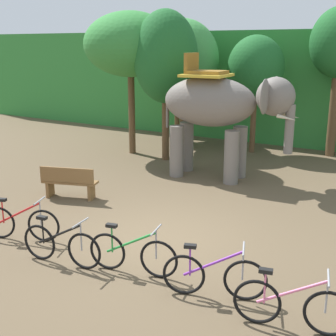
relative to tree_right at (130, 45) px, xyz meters
name	(u,v)px	position (x,y,z in m)	size (l,w,h in m)	color
ground_plane	(157,239)	(5.10, -6.29, -4.01)	(80.00, 80.00, 0.00)	brown
foliage_hedge	(318,85)	(5.10, 7.16, -1.72)	(36.00, 6.00, 4.59)	#338438
tree_right	(130,45)	(0.00, 0.00, 0.00)	(3.36, 3.36, 5.20)	brown
tree_left	(177,60)	(0.19, 3.09, -0.62)	(2.57, 2.57, 4.87)	brown
tree_center_left	(183,59)	(1.05, 2.02, -0.55)	(2.82, 2.82, 5.00)	brown
tree_far_left	(166,58)	(1.63, -0.23, -0.42)	(2.22, 2.22, 5.19)	brown
tree_center	(256,68)	(3.87, 2.52, -0.85)	(2.09, 2.09, 4.38)	brown
elephant	(219,107)	(4.23, -1.38, -1.81)	(4.19, 2.09, 3.78)	slate
bike_red	(21,223)	(2.66, -7.78, -3.63)	(1.61, 0.74, 0.92)	black
bike_black	(61,245)	(4.16, -8.16, -3.63)	(1.70, 0.52, 0.92)	black
bike_green	(132,254)	(5.52, -7.76, -3.63)	(1.68, 0.56, 0.92)	black
bike_purple	(214,276)	(7.12, -7.74, -3.63)	(1.62, 0.73, 0.92)	black
bike_pink	(292,306)	(8.46, -7.95, -3.63)	(1.68, 0.58, 0.92)	black
wooden_bench	(69,181)	(1.66, -5.25, -3.53)	(1.55, 0.86, 0.89)	brown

